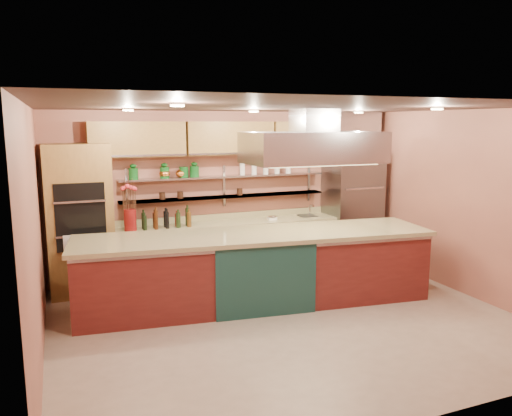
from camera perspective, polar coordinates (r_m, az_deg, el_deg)
name	(u,v)px	position (r m, az deg, el deg)	size (l,w,h in m)	color
floor	(287,321)	(6.84, 3.57, -12.77)	(6.00, 5.00, 0.02)	tan
ceiling	(289,107)	(6.33, 3.84, 11.47)	(6.00, 5.00, 0.02)	black
wall_back	(226,193)	(8.73, -3.41, 1.76)	(6.00, 0.04, 2.80)	#A2604C
wall_front	(418,270)	(4.38, 18.07, -6.72)	(6.00, 0.04, 2.80)	#A2604C
wall_left	(34,237)	(5.83, -24.00, -3.05)	(0.04, 5.00, 2.80)	#A2604C
wall_right	(468,204)	(8.18, 23.03, 0.47)	(0.04, 5.00, 2.80)	#A2604C
oven_stack	(80,220)	(8.01, -19.47, -1.30)	(0.95, 0.64, 2.30)	olive
refrigerator	(352,207)	(9.47, 10.93, 0.09)	(0.95, 0.72, 2.10)	slate
back_counter	(230,249)	(8.61, -3.02, -4.69)	(3.84, 0.64, 0.93)	tan
wall_shelf_lower	(226,197)	(8.60, -3.44, 1.30)	(3.60, 0.26, 0.03)	#A8AAAF
wall_shelf_upper	(226,176)	(8.55, -3.47, 3.62)	(3.60, 0.26, 0.03)	#A8AAAF
upper_cabinets	(229,138)	(8.48, -3.08, 7.98)	(4.60, 0.36, 0.55)	olive
range_hood	(314,147)	(7.36, 6.59, 6.89)	(2.00, 1.00, 0.45)	#A8AAAF
ceiling_downlights	(283,110)	(6.51, 3.06, 11.16)	(4.00, 2.80, 0.02)	#FFE5A5
island	(256,268)	(7.27, 0.03, -6.92)	(5.01, 1.09, 1.05)	maroon
flower_vase	(130,220)	(8.06, -14.18, -1.34)	(0.19, 0.19, 0.34)	maroon
oil_bottle_cluster	(167,220)	(8.16, -10.17, -1.33)	(0.83, 0.24, 0.27)	black
kitchen_scale	(272,217)	(8.73, 1.84, -1.07)	(0.15, 0.11, 0.08)	silver
bar_faucet	(310,210)	(9.15, 6.16, -0.26)	(0.03, 0.03, 0.20)	white
copper_kettle	(181,173)	(8.33, -8.62, 3.92)	(0.16, 0.16, 0.13)	#CA732E
green_canister	(184,172)	(8.34, -8.26, 4.09)	(0.14, 0.14, 0.17)	#0F4817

